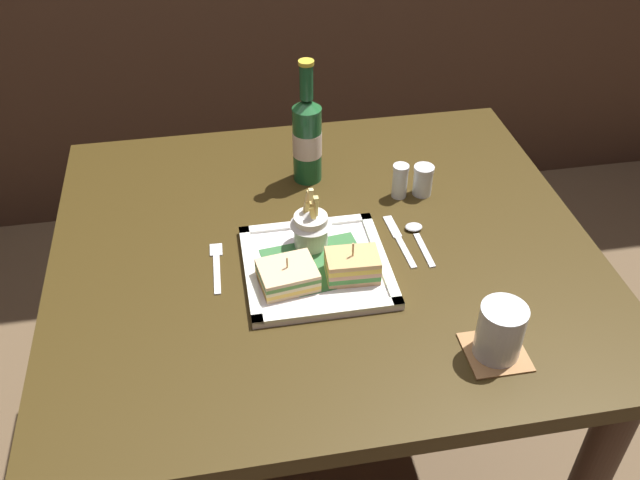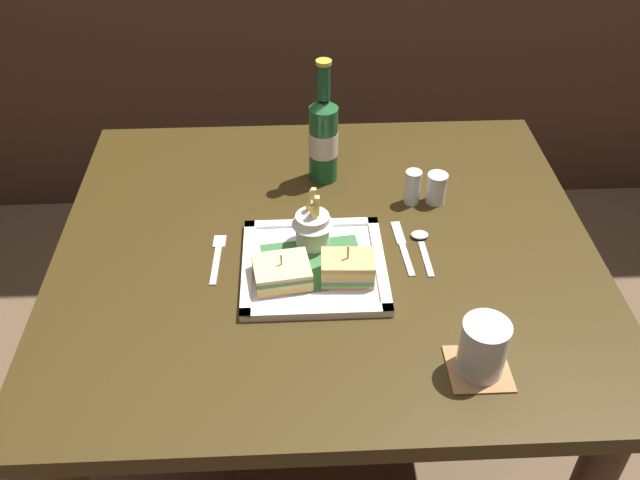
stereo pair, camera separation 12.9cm
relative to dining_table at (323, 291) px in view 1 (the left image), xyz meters
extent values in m
plane|color=brown|center=(0.00, 0.00, -0.63)|extent=(6.00, 6.00, 0.00)
cube|color=#392A0F|center=(0.00, 0.00, 0.11)|extent=(1.05, 0.94, 0.04)
cylinder|color=#482711|center=(-0.45, 0.39, -0.27)|extent=(0.07, 0.07, 0.72)
cylinder|color=#3D2120|center=(0.45, 0.39, -0.27)|extent=(0.07, 0.07, 0.72)
cube|color=white|center=(-0.03, -0.07, 0.13)|extent=(0.27, 0.27, 0.01)
cube|color=#336A37|center=(-0.03, -0.07, 0.14)|extent=(0.20, 0.17, 0.00)
cube|color=white|center=(-0.03, -0.20, 0.14)|extent=(0.27, 0.02, 0.01)
cube|color=white|center=(-0.03, 0.05, 0.14)|extent=(0.27, 0.02, 0.01)
cube|color=white|center=(-0.15, -0.07, 0.14)|extent=(0.02, 0.27, 0.01)
cube|color=white|center=(0.10, -0.07, 0.14)|extent=(0.02, 0.27, 0.01)
cube|color=#DCB47E|center=(-0.09, -0.11, 0.14)|extent=(0.11, 0.10, 0.01)
cube|color=gold|center=(-0.09, -0.11, 0.15)|extent=(0.11, 0.10, 0.01)
cube|color=#D7C085|center=(-0.09, -0.11, 0.16)|extent=(0.11, 0.10, 0.01)
cube|color=#518439|center=(-0.09, -0.11, 0.16)|extent=(0.11, 0.10, 0.01)
cube|color=#E5BC8A|center=(-0.09, -0.11, 0.17)|extent=(0.11, 0.10, 0.01)
cylinder|color=tan|center=(-0.09, -0.11, 0.17)|extent=(0.00, 0.00, 0.06)
cube|color=tan|center=(0.03, -0.11, 0.14)|extent=(0.10, 0.07, 0.01)
cube|color=#448C3B|center=(0.03, -0.11, 0.15)|extent=(0.10, 0.07, 0.01)
cube|color=tan|center=(0.03, -0.11, 0.16)|extent=(0.10, 0.07, 0.01)
cube|color=#E6C247|center=(0.03, -0.11, 0.17)|extent=(0.10, 0.07, 0.01)
cube|color=tan|center=(0.03, -0.11, 0.18)|extent=(0.10, 0.07, 0.01)
cylinder|color=tan|center=(0.03, -0.11, 0.18)|extent=(0.00, 0.00, 0.08)
cylinder|color=silver|center=(-0.03, -0.01, 0.17)|extent=(0.06, 0.06, 0.07)
cone|color=silver|center=(-0.03, -0.01, 0.20)|extent=(0.08, 0.08, 0.03)
cube|color=#F4D283|center=(-0.03, 0.01, 0.21)|extent=(0.02, 0.01, 0.08)
cube|color=#E5C868|center=(-0.03, 0.00, 0.20)|extent=(0.02, 0.01, 0.05)
cube|color=#DEB55C|center=(-0.02, -0.02, 0.21)|extent=(0.01, 0.01, 0.07)
cube|color=#F1D365|center=(-0.02, -0.02, 0.21)|extent=(0.02, 0.01, 0.06)
cube|color=#E9D187|center=(-0.02, 0.01, 0.22)|extent=(0.01, 0.01, 0.08)
cube|color=#F4CF6C|center=(-0.03, 0.01, 0.21)|extent=(0.02, 0.01, 0.06)
cube|color=#E1D074|center=(-0.02, -0.01, 0.21)|extent=(0.01, 0.02, 0.08)
cylinder|color=#19532A|center=(0.01, 0.23, 0.21)|extent=(0.06, 0.06, 0.17)
cone|color=#20602E|center=(0.01, 0.23, 0.31)|extent=(0.06, 0.06, 0.02)
cylinder|color=#144D2C|center=(0.01, 0.23, 0.36)|extent=(0.03, 0.03, 0.07)
cylinder|color=gold|center=(0.01, 0.23, 0.40)|extent=(0.03, 0.03, 0.01)
cylinder|color=beige|center=(0.01, 0.23, 0.22)|extent=(0.06, 0.06, 0.06)
cube|color=#A27142|center=(0.23, -0.33, 0.13)|extent=(0.10, 0.10, 0.00)
cylinder|color=silver|center=(0.23, -0.33, 0.18)|extent=(0.08, 0.08, 0.10)
cylinder|color=silver|center=(0.23, -0.33, 0.16)|extent=(0.07, 0.07, 0.05)
cube|color=silver|center=(-0.21, -0.06, 0.13)|extent=(0.02, 0.11, 0.00)
cube|color=silver|center=(-0.21, 0.02, 0.13)|extent=(0.03, 0.04, 0.00)
cube|color=silver|center=(0.15, -0.06, 0.13)|extent=(0.02, 0.10, 0.00)
cube|color=silver|center=(0.15, 0.03, 0.13)|extent=(0.02, 0.07, 0.00)
cube|color=silver|center=(0.19, -0.06, 0.13)|extent=(0.01, 0.10, 0.00)
ellipsoid|color=silver|center=(0.19, 0.01, 0.13)|extent=(0.03, 0.03, 0.01)
cylinder|color=silver|center=(0.19, 0.13, 0.16)|extent=(0.03, 0.03, 0.07)
cylinder|color=white|center=(0.19, 0.13, 0.15)|extent=(0.03, 0.03, 0.04)
cylinder|color=silver|center=(0.19, 0.13, 0.20)|extent=(0.03, 0.03, 0.01)
cylinder|color=silver|center=(0.24, 0.13, 0.16)|extent=(0.04, 0.04, 0.06)
cylinder|color=#393425|center=(0.24, 0.13, 0.14)|extent=(0.04, 0.04, 0.03)
cylinder|color=silver|center=(0.24, 0.13, 0.19)|extent=(0.04, 0.04, 0.01)
camera|label=1|loc=(-0.19, -1.02, 0.99)|focal=38.54mm
camera|label=2|loc=(-0.06, -1.04, 0.99)|focal=38.54mm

